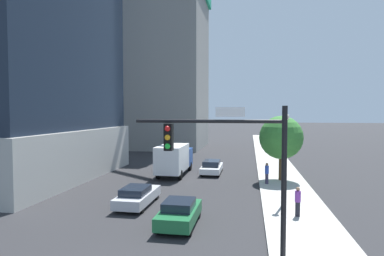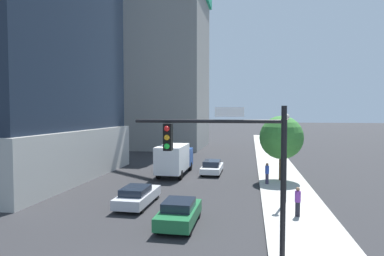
{
  "view_description": "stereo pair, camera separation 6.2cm",
  "coord_description": "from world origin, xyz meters",
  "px_view_note": "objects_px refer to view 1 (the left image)",
  "views": [
    {
      "loc": [
        5.43,
        -9.71,
        6.28
      ],
      "look_at": [
        1.59,
        11.76,
        5.24
      ],
      "focal_mm": 30.31,
      "sensor_mm": 36.0,
      "label": 1
    },
    {
      "loc": [
        5.49,
        -9.7,
        6.28
      ],
      "look_at": [
        1.59,
        11.76,
        5.24
      ],
      "focal_mm": 30.31,
      "sensor_mm": 36.0,
      "label": 2
    }
  ],
  "objects_px": {
    "car_silver": "(137,196)",
    "car_white": "(212,167)",
    "pedestrian_purple_shirt": "(298,201)",
    "street_tree": "(281,138)",
    "traffic_light_pole": "(232,159)",
    "street_lamp": "(286,145)",
    "construction_building": "(163,57)",
    "box_truck": "(174,158)",
    "car_green": "(179,213)",
    "pedestrian_blue_shirt": "(267,173)"
  },
  "relations": [
    {
      "from": "car_silver",
      "to": "car_white",
      "type": "bearing_deg",
      "value": 73.56
    },
    {
      "from": "car_white",
      "to": "pedestrian_purple_shirt",
      "type": "distance_m",
      "value": 14.76
    },
    {
      "from": "street_tree",
      "to": "traffic_light_pole",
      "type": "bearing_deg",
      "value": -100.83
    },
    {
      "from": "street_lamp",
      "to": "car_white",
      "type": "distance_m",
      "value": 12.46
    },
    {
      "from": "traffic_light_pole",
      "to": "car_white",
      "type": "relative_size",
      "value": 1.35
    },
    {
      "from": "construction_building",
      "to": "box_truck",
      "type": "height_order",
      "value": "construction_building"
    },
    {
      "from": "traffic_light_pole",
      "to": "box_truck",
      "type": "height_order",
      "value": "traffic_light_pole"
    },
    {
      "from": "traffic_light_pole",
      "to": "street_tree",
      "type": "bearing_deg",
      "value": 79.17
    },
    {
      "from": "car_green",
      "to": "box_truck",
      "type": "relative_size",
      "value": 0.58
    },
    {
      "from": "car_white",
      "to": "car_silver",
      "type": "height_order",
      "value": "car_white"
    },
    {
      "from": "pedestrian_blue_shirt",
      "to": "box_truck",
      "type": "bearing_deg",
      "value": 160.55
    },
    {
      "from": "street_lamp",
      "to": "car_white",
      "type": "xyz_separation_m",
      "value": [
        -6.22,
        10.24,
        -3.39
      ]
    },
    {
      "from": "box_truck",
      "to": "street_tree",
      "type": "bearing_deg",
      "value": -7.07
    },
    {
      "from": "traffic_light_pole",
      "to": "pedestrian_blue_shirt",
      "type": "height_order",
      "value": "traffic_light_pole"
    },
    {
      "from": "construction_building",
      "to": "street_lamp",
      "type": "xyz_separation_m",
      "value": [
        18.02,
        -34.68,
        -12.19
      ]
    },
    {
      "from": "street_lamp",
      "to": "pedestrian_purple_shirt",
      "type": "xyz_separation_m",
      "value": [
        0.42,
        -2.93,
        -3.05
      ]
    },
    {
      "from": "car_white",
      "to": "car_silver",
      "type": "relative_size",
      "value": 1.0
    },
    {
      "from": "construction_building",
      "to": "pedestrian_blue_shirt",
      "type": "height_order",
      "value": "construction_building"
    },
    {
      "from": "street_lamp",
      "to": "pedestrian_purple_shirt",
      "type": "distance_m",
      "value": 4.25
    },
    {
      "from": "traffic_light_pole",
      "to": "box_truck",
      "type": "relative_size",
      "value": 0.88
    },
    {
      "from": "car_green",
      "to": "pedestrian_purple_shirt",
      "type": "bearing_deg",
      "value": 19.52
    },
    {
      "from": "car_silver",
      "to": "street_lamp",
      "type": "bearing_deg",
      "value": 11.53
    },
    {
      "from": "car_white",
      "to": "car_silver",
      "type": "bearing_deg",
      "value": -106.44
    },
    {
      "from": "construction_building",
      "to": "traffic_light_pole",
      "type": "distance_m",
      "value": 48.95
    },
    {
      "from": "construction_building",
      "to": "street_tree",
      "type": "bearing_deg",
      "value": -55.83
    },
    {
      "from": "construction_building",
      "to": "car_green",
      "type": "xyz_separation_m",
      "value": [
        11.8,
        -39.96,
        -15.55
      ]
    },
    {
      "from": "construction_building",
      "to": "traffic_light_pole",
      "type": "xyz_separation_m",
      "value": [
        14.97,
        -45.1,
        -11.75
      ]
    },
    {
      "from": "construction_building",
      "to": "street_lamp",
      "type": "bearing_deg",
      "value": -62.55
    },
    {
      "from": "car_silver",
      "to": "box_truck",
      "type": "distance_m",
      "value": 10.89
    },
    {
      "from": "street_lamp",
      "to": "box_truck",
      "type": "xyz_separation_m",
      "value": [
        -9.83,
        8.83,
        -2.38
      ]
    },
    {
      "from": "pedestrian_purple_shirt",
      "to": "car_green",
      "type": "bearing_deg",
      "value": -160.48
    },
    {
      "from": "traffic_light_pole",
      "to": "car_white",
      "type": "height_order",
      "value": "traffic_light_pole"
    },
    {
      "from": "box_truck",
      "to": "pedestrian_purple_shirt",
      "type": "xyz_separation_m",
      "value": [
        10.25,
        -11.76,
        -0.67
      ]
    },
    {
      "from": "car_white",
      "to": "pedestrian_blue_shirt",
      "type": "bearing_deg",
      "value": -40.75
    },
    {
      "from": "construction_building",
      "to": "car_green",
      "type": "bearing_deg",
      "value": -73.55
    },
    {
      "from": "street_lamp",
      "to": "street_tree",
      "type": "bearing_deg",
      "value": 87.02
    },
    {
      "from": "box_truck",
      "to": "car_silver",
      "type": "bearing_deg",
      "value": -90.0
    },
    {
      "from": "box_truck",
      "to": "pedestrian_purple_shirt",
      "type": "height_order",
      "value": "box_truck"
    },
    {
      "from": "street_tree",
      "to": "pedestrian_purple_shirt",
      "type": "xyz_separation_m",
      "value": [
        0.03,
        -10.49,
        -2.97
      ]
    },
    {
      "from": "street_tree",
      "to": "box_truck",
      "type": "xyz_separation_m",
      "value": [
        -10.23,
        1.27,
        -2.31
      ]
    },
    {
      "from": "car_green",
      "to": "pedestrian_purple_shirt",
      "type": "height_order",
      "value": "pedestrian_purple_shirt"
    },
    {
      "from": "car_green",
      "to": "car_silver",
      "type": "relative_size",
      "value": 0.89
    },
    {
      "from": "car_green",
      "to": "car_white",
      "type": "distance_m",
      "value": 15.53
    },
    {
      "from": "pedestrian_purple_shirt",
      "to": "car_silver",
      "type": "bearing_deg",
      "value": 174.86
    },
    {
      "from": "street_tree",
      "to": "car_white",
      "type": "xyz_separation_m",
      "value": [
        -6.61,
        2.68,
        -3.32
      ]
    },
    {
      "from": "traffic_light_pole",
      "to": "street_lamp",
      "type": "distance_m",
      "value": 10.87
    },
    {
      "from": "traffic_light_pole",
      "to": "car_silver",
      "type": "xyz_separation_m",
      "value": [
        -6.79,
        8.42,
        -3.86
      ]
    },
    {
      "from": "construction_building",
      "to": "traffic_light_pole",
      "type": "relative_size",
      "value": 5.84
    },
    {
      "from": "construction_building",
      "to": "street_lamp",
      "type": "distance_m",
      "value": 40.94
    },
    {
      "from": "street_lamp",
      "to": "car_silver",
      "type": "height_order",
      "value": "street_lamp"
    }
  ]
}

